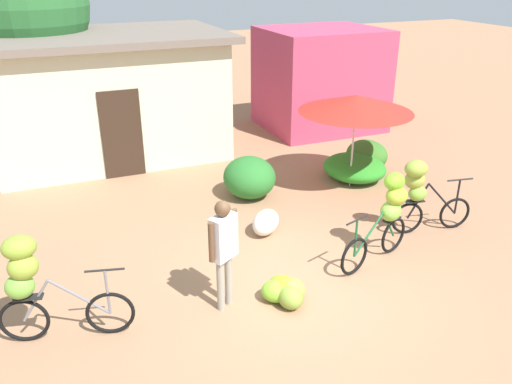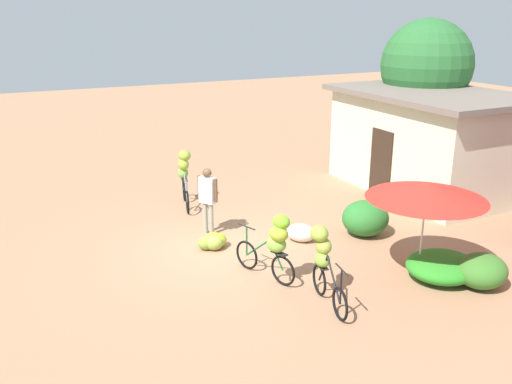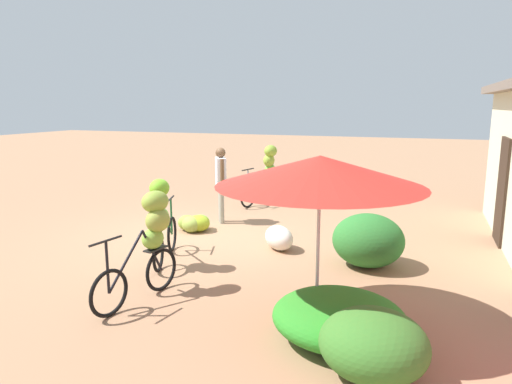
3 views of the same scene
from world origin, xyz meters
The scene contains 11 objects.
ground_plane centered at (0.00, 0.00, 0.00)m, with size 60.00×60.00×0.00m, color #A17454.
hedge_bush_front_left centered at (0.70, 3.32, 0.43)m, with size 1.09×1.15×0.87m, color #2A722C.
hedge_bush_front_right centered at (3.28, 3.31, 0.27)m, with size 1.38×1.50×0.54m, color #2B8825.
hedge_bush_mid centered at (3.89, 3.75, 0.35)m, with size 0.94×1.05×0.69m, color #387429.
market_umbrella centered at (2.96, 2.99, 1.86)m, with size 2.40×2.40×2.03m.
bicycle_leftmost centered at (-3.50, 0.17, 0.91)m, with size 1.69×0.56×1.53m.
bicycle_near_pile centered at (1.86, 0.18, 0.87)m, with size 1.60×0.65×1.47m.
bicycle_center_loaded centered at (2.90, 0.66, 0.86)m, with size 1.55×0.45×1.44m.
banana_pile_on_ground centered at (-0.22, -0.31, 0.17)m, with size 0.77×0.72×0.34m.
produce_sack centered at (0.36, 1.71, 0.22)m, with size 0.70×0.44×0.44m, color silver.
person_vendor centered at (-1.07, -0.08, 1.03)m, with size 0.51×0.38×1.67m.
Camera 3 is at (8.07, 4.09, 2.60)m, focal length 32.38 mm.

